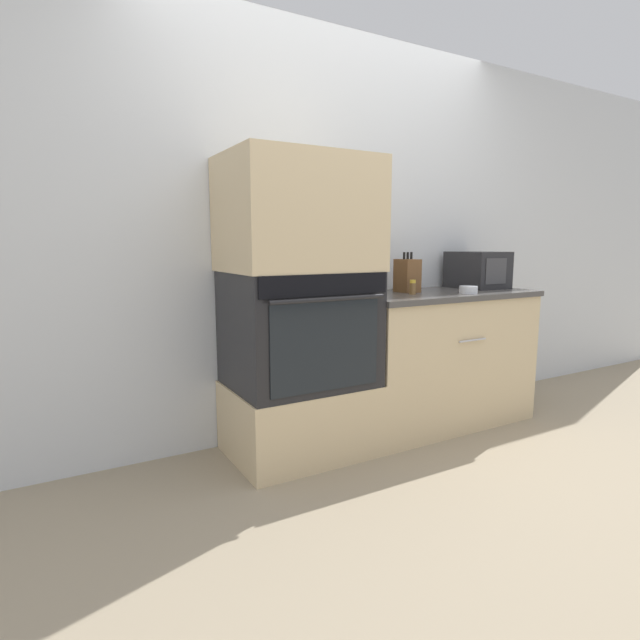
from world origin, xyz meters
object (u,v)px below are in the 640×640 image
(condiment_jar_near, at_px, (413,287))
(condiment_jar_mid, at_px, (368,288))
(microwave, at_px, (477,270))
(bowl, at_px, (468,290))
(wall_oven, at_px, (299,328))
(knife_block, at_px, (407,275))

(condiment_jar_near, xyz_separation_m, condiment_jar_mid, (-0.19, 0.20, -0.01))
(microwave, height_order, bowl, microwave)
(microwave, bearing_deg, wall_oven, -176.94)
(knife_block, xyz_separation_m, bowl, (0.27, -0.27, -0.08))
(knife_block, distance_m, bowl, 0.39)
(wall_oven, bearing_deg, condiment_jar_near, -3.96)
(wall_oven, relative_size, condiment_jar_mid, 10.87)
(wall_oven, height_order, knife_block, knife_block)
(wall_oven, relative_size, bowl, 6.82)
(knife_block, height_order, condiment_jar_mid, knife_block)
(wall_oven, distance_m, condiment_jar_mid, 0.62)
(wall_oven, height_order, microwave, microwave)
(microwave, relative_size, knife_block, 1.42)
(condiment_jar_mid, bearing_deg, knife_block, -15.40)
(knife_block, xyz_separation_m, condiment_jar_mid, (-0.26, 0.07, -0.07))
(condiment_jar_near, relative_size, condiment_jar_mid, 1.27)
(knife_block, bearing_deg, bowl, -45.33)
(microwave, bearing_deg, knife_block, 179.67)
(microwave, relative_size, condiment_jar_mid, 5.18)
(condiment_jar_near, bearing_deg, wall_oven, 176.04)
(knife_block, height_order, bowl, knife_block)
(bowl, distance_m, condiment_jar_mid, 0.63)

